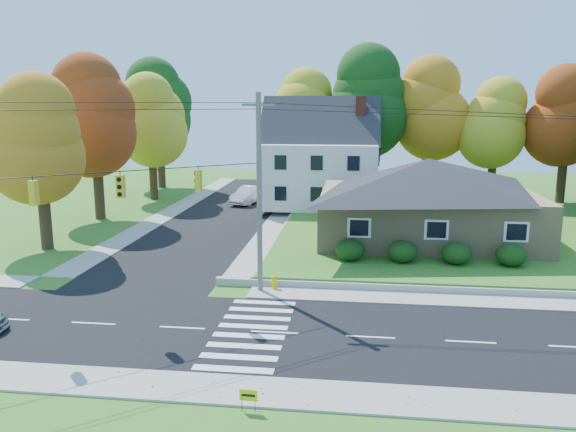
% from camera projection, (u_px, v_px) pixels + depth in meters
% --- Properties ---
extents(ground, '(120.00, 120.00, 0.00)m').
position_uv_depth(ground, '(274.00, 333.00, 23.55)').
color(ground, '#3D7923').
extents(road_main, '(90.00, 8.00, 0.02)m').
position_uv_depth(road_main, '(274.00, 333.00, 23.55)').
color(road_main, black).
rests_on(road_main, ground).
extents(road_cross, '(8.00, 44.00, 0.02)m').
position_uv_depth(road_cross, '(228.00, 212.00, 49.82)').
color(road_cross, black).
rests_on(road_cross, ground).
extents(sidewalk_north, '(90.00, 2.00, 0.08)m').
position_uv_depth(sidewalk_north, '(289.00, 293.00, 28.41)').
color(sidewalk_north, '#9C9A90').
rests_on(sidewalk_north, ground).
extents(sidewalk_south, '(90.00, 2.00, 0.08)m').
position_uv_depth(sidewalk_south, '(252.00, 391.00, 18.68)').
color(sidewalk_south, '#9C9A90').
rests_on(sidewalk_south, ground).
extents(lawn, '(30.00, 30.00, 0.50)m').
position_uv_depth(lawn, '(485.00, 228.00, 42.39)').
color(lawn, '#3D7923').
rests_on(lawn, ground).
extents(ranch_house, '(14.60, 10.60, 5.40)m').
position_uv_depth(ranch_house, '(427.00, 198.00, 37.53)').
color(ranch_house, tan).
rests_on(ranch_house, lawn).
extents(colonial_house, '(10.40, 8.40, 9.60)m').
position_uv_depth(colonial_house, '(320.00, 160.00, 49.90)').
color(colonial_house, silver).
rests_on(colonial_house, lawn).
extents(hedge_row, '(10.70, 1.70, 1.27)m').
position_uv_depth(hedge_row, '(429.00, 252.00, 31.97)').
color(hedge_row, '#163A10').
rests_on(hedge_row, lawn).
extents(traffic_infrastructure, '(38.10, 10.66, 10.00)m').
position_uv_depth(traffic_infrastructure, '(275.00, 207.00, 23.88)').
color(traffic_infrastructure, '#666059').
rests_on(traffic_infrastructure, ground).
extents(tree_lot_0, '(6.72, 6.72, 12.51)m').
position_uv_depth(tree_lot_0, '(304.00, 116.00, 55.26)').
color(tree_lot_0, '#3F2A19').
rests_on(tree_lot_0, lawn).
extents(tree_lot_1, '(7.84, 7.84, 14.60)m').
position_uv_depth(tree_lot_1, '(366.00, 102.00, 53.31)').
color(tree_lot_1, '#3F2A19').
rests_on(tree_lot_1, lawn).
extents(tree_lot_2, '(7.28, 7.28, 13.56)m').
position_uv_depth(tree_lot_2, '(429.00, 109.00, 53.69)').
color(tree_lot_2, '#3F2A19').
rests_on(tree_lot_2, lawn).
extents(tree_lot_3, '(6.16, 6.16, 11.47)m').
position_uv_depth(tree_lot_3, '(495.00, 124.00, 52.26)').
color(tree_lot_3, '#3F2A19').
rests_on(tree_lot_3, lawn).
extents(tree_lot_4, '(6.72, 6.72, 12.51)m').
position_uv_depth(tree_lot_4, '(567.00, 117.00, 50.44)').
color(tree_lot_4, '#3F2A19').
rests_on(tree_lot_4, lawn).
extents(tree_west_0, '(6.16, 6.16, 11.47)m').
position_uv_depth(tree_west_0, '(39.00, 140.00, 35.87)').
color(tree_west_0, '#3F2A19').
rests_on(tree_west_0, ground).
extents(tree_west_1, '(7.28, 7.28, 13.56)m').
position_uv_depth(tree_west_1, '(94.00, 116.00, 45.47)').
color(tree_west_1, '#3F2A19').
rests_on(tree_west_1, ground).
extents(tree_west_2, '(6.72, 6.72, 12.51)m').
position_uv_depth(tree_west_2, '(151.00, 121.00, 55.21)').
color(tree_west_2, '#3F2A19').
rests_on(tree_west_2, ground).
extents(tree_west_3, '(7.84, 7.84, 14.60)m').
position_uv_depth(tree_west_3, '(159.00, 107.00, 62.98)').
color(tree_west_3, '#3F2A19').
rests_on(tree_west_3, ground).
extents(white_car, '(3.06, 5.29, 1.65)m').
position_uv_depth(white_car, '(249.00, 195.00, 53.95)').
color(white_car, '#BAB9C5').
rests_on(white_car, road_cross).
extents(fire_hydrant, '(0.44, 0.34, 0.77)m').
position_uv_depth(fire_hydrant, '(274.00, 283.00, 28.95)').
color(fire_hydrant, '#E1C300').
rests_on(fire_hydrant, ground).
extents(yard_sign, '(0.57, 0.05, 0.71)m').
position_uv_depth(yard_sign, '(248.00, 396.00, 17.48)').
color(yard_sign, black).
rests_on(yard_sign, ground).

